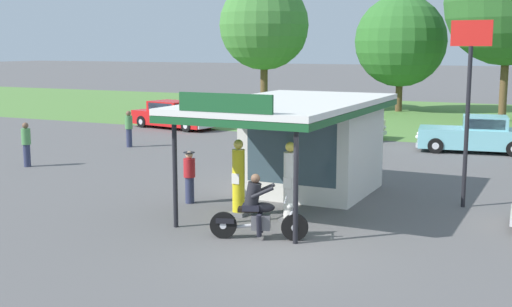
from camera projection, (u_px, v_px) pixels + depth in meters
ground_plane at (280, 247)px, 15.08m from camera, size 300.00×300.00×0.00m
grass_verge_strip at (470, 119)px, 41.76m from camera, size 120.00×24.00×0.01m
service_station_kiosk at (308, 138)px, 20.18m from camera, size 4.16×7.89×3.46m
gas_pump_nearside at (238, 181)px, 17.80m from camera, size 0.44×0.44×2.07m
gas_pump_offside at (290, 185)px, 17.15m from camera, size 0.44×0.44×2.10m
motorcycle_with_rider at (257, 212)px, 15.59m from camera, size 2.24×0.98×1.58m
parked_car_back_row_centre at (174, 116)px, 36.96m from camera, size 5.47×2.88×1.50m
parked_car_back_row_centre_right at (331, 124)px, 33.20m from camera, size 5.15×2.03×1.44m
parked_car_back_row_far_left at (476, 136)px, 28.54m from camera, size 5.02×2.51×1.58m
bystander_chatting_near_pumps at (129, 128)px, 29.95m from camera, size 0.34×0.34×1.65m
bystander_admiring_sedan at (189, 176)px, 19.20m from camera, size 0.34×0.34×1.53m
bystander_standing_back_lot at (26, 143)px, 25.04m from camera, size 0.34×0.34×1.69m
tree_oak_far_left at (509, 2)px, 39.25m from camera, size 7.50×7.50×10.85m
tree_oak_centre at (267, 27)px, 46.39m from camera, size 6.27×6.27×9.13m
tree_oak_right at (401, 41)px, 45.82m from camera, size 6.32×6.32×8.04m
roadside_pole_sign at (469, 82)px, 18.30m from camera, size 1.10×0.12×5.23m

